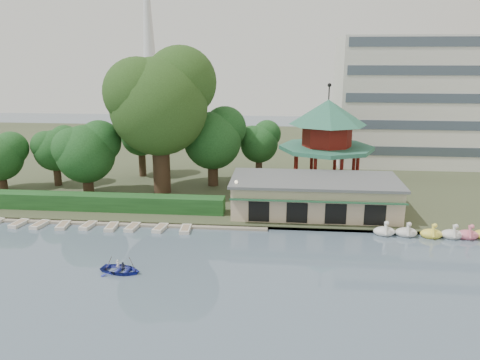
# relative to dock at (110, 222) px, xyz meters

# --- Properties ---
(ground_plane) EXTENTS (220.00, 220.00, 0.00)m
(ground_plane) POSITION_rel_dock_xyz_m (12.00, -17.20, -0.12)
(ground_plane) COLOR slate
(ground_plane) RESTS_ON ground
(shore) EXTENTS (220.00, 70.00, 0.40)m
(shore) POSITION_rel_dock_xyz_m (12.00, 34.80, 0.08)
(shore) COLOR #424930
(shore) RESTS_ON ground
(embankment) EXTENTS (220.00, 0.60, 0.30)m
(embankment) POSITION_rel_dock_xyz_m (12.00, 0.10, 0.03)
(embankment) COLOR gray
(embankment) RESTS_ON ground
(dock) EXTENTS (34.00, 1.60, 0.24)m
(dock) POSITION_rel_dock_xyz_m (0.00, 0.00, 0.00)
(dock) COLOR gray
(dock) RESTS_ON ground
(boathouse) EXTENTS (18.60, 9.39, 3.90)m
(boathouse) POSITION_rel_dock_xyz_m (22.00, 4.77, 2.25)
(boathouse) COLOR #C5AD91
(boathouse) RESTS_ON shore
(pavilion) EXTENTS (12.40, 12.40, 13.50)m
(pavilion) POSITION_rel_dock_xyz_m (24.00, 14.80, 7.36)
(pavilion) COLOR #C5AD91
(pavilion) RESTS_ON shore
(office_building) EXTENTS (38.00, 18.00, 20.00)m
(office_building) POSITION_rel_dock_xyz_m (44.67, 31.80, 9.61)
(office_building) COLOR silver
(office_building) RESTS_ON shore
(broadcast_tower) EXTENTS (8.00, 8.00, 96.00)m
(broadcast_tower) POSITION_rel_dock_xyz_m (-30.00, 122.80, 33.86)
(broadcast_tower) COLOR silver
(broadcast_tower) RESTS_ON ground
(hedge) EXTENTS (30.00, 2.00, 1.80)m
(hedge) POSITION_rel_dock_xyz_m (-3.00, 3.30, 1.18)
(hedge) COLOR #1F4F20
(hedge) RESTS_ON shore
(lamp_post) EXTENTS (0.36, 0.36, 4.28)m
(lamp_post) POSITION_rel_dock_xyz_m (13.50, 1.80, 3.22)
(lamp_post) COLOR black
(lamp_post) RESTS_ON shore
(big_tree) EXTENTS (13.31, 12.40, 18.40)m
(big_tree) POSITION_rel_dock_xyz_m (3.16, 11.00, 12.22)
(big_tree) COLOR #3A281C
(big_tree) RESTS_ON shore
(small_trees) EXTENTS (39.10, 16.57, 10.61)m
(small_trees) POSITION_rel_dock_xyz_m (-1.17, 13.41, 6.16)
(small_trees) COLOR #3A281C
(small_trees) RESTS_ON shore
(swan_boats) EXTENTS (11.94, 2.11, 1.92)m
(swan_boats) POSITION_rel_dock_xyz_m (33.92, -0.69, 0.28)
(swan_boats) COLOR white
(swan_boats) RESTS_ON ground
(moored_rowboats) EXTENTS (25.05, 2.68, 0.36)m
(moored_rowboats) POSITION_rel_dock_xyz_m (-3.27, -1.37, 0.06)
(moored_rowboats) COLOR silver
(moored_rowboats) RESTS_ON ground
(rowboat_with_passengers) EXTENTS (5.34, 4.22, 2.01)m
(rowboat_with_passengers) POSITION_rel_dock_xyz_m (5.13, -11.27, 0.38)
(rowboat_with_passengers) COLOR #262FA0
(rowboat_with_passengers) RESTS_ON ground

